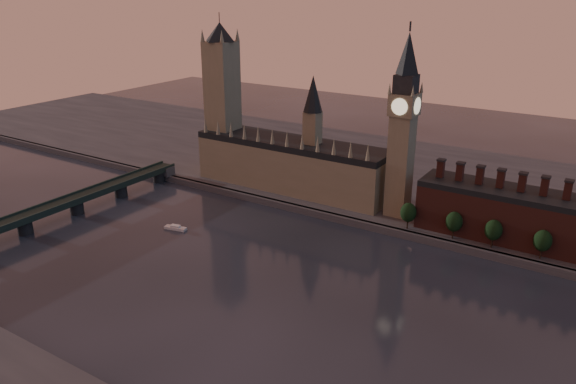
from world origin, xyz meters
name	(u,v)px	position (x,y,z in m)	size (l,w,h in m)	color
ground	(277,300)	(0.00, 0.00, 0.00)	(900.00, 900.00, 0.00)	black
north_bank	(421,181)	(0.00, 178.04, 2.00)	(900.00, 182.00, 4.00)	#4C4C52
palace_of_westminster	(292,162)	(-64.41, 114.91, 21.63)	(130.00, 30.30, 74.00)	#7F725A
victoria_tower	(222,95)	(-120.00, 115.00, 59.09)	(24.00, 24.00, 108.00)	#7F725A
big_ben	(403,125)	(10.00, 110.00, 56.83)	(15.00, 15.00, 107.00)	#7F725A
chimney_block	(528,217)	(80.00, 110.00, 17.82)	(110.00, 25.00, 37.00)	#572721
embankment_tree_0	(408,212)	(22.72, 93.79, 13.47)	(8.60, 8.60, 14.88)	black
embankment_tree_1	(454,222)	(47.35, 94.57, 13.47)	(8.60, 8.60, 14.88)	black
embankment_tree_2	(493,230)	(67.17, 94.79, 13.47)	(8.60, 8.60, 14.88)	black
embankment_tree_3	(543,241)	(90.15, 94.82, 13.47)	(8.60, 8.60, 14.88)	black
westminster_bridge	(47,212)	(-155.00, -2.70, 7.44)	(14.00, 200.00, 11.55)	#1C2C25
river_boat	(175,228)	(-89.23, 31.42, 0.98)	(13.25, 6.13, 2.56)	silver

